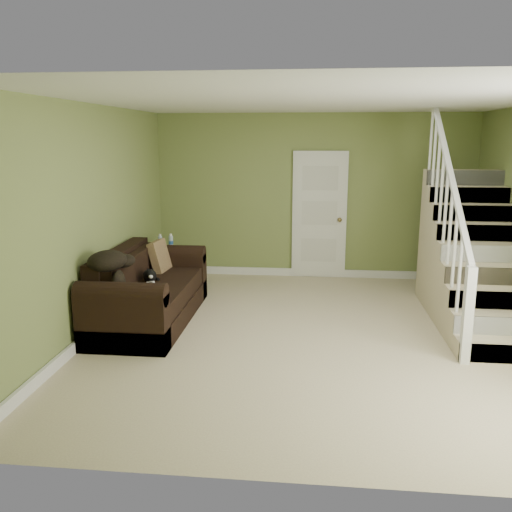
% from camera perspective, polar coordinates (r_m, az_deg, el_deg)
% --- Properties ---
extents(floor, '(5.00, 5.50, 0.01)m').
position_cam_1_polar(floor, '(6.32, 5.73, -8.30)').
color(floor, tan).
rests_on(floor, ground).
extents(ceiling, '(5.00, 5.50, 0.01)m').
position_cam_1_polar(ceiling, '(5.93, 6.29, 15.92)').
color(ceiling, white).
rests_on(ceiling, wall_back).
extents(wall_back, '(5.00, 0.04, 2.60)m').
position_cam_1_polar(wall_back, '(8.72, 6.07, 6.23)').
color(wall_back, olive).
rests_on(wall_back, floor).
extents(wall_front, '(5.00, 0.04, 2.60)m').
position_cam_1_polar(wall_front, '(3.30, 5.81, -4.02)').
color(wall_front, olive).
rests_on(wall_front, floor).
extents(wall_left, '(0.04, 5.50, 2.60)m').
position_cam_1_polar(wall_left, '(6.49, -16.69, 3.66)').
color(wall_left, olive).
rests_on(wall_left, floor).
extents(baseboard_back, '(5.00, 0.04, 0.12)m').
position_cam_1_polar(baseboard_back, '(8.91, 5.89, -1.75)').
color(baseboard_back, white).
rests_on(baseboard_back, floor).
extents(baseboard_left, '(0.04, 5.50, 0.12)m').
position_cam_1_polar(baseboard_left, '(6.77, -15.80, -6.77)').
color(baseboard_left, white).
rests_on(baseboard_left, floor).
extents(door, '(0.86, 0.12, 2.02)m').
position_cam_1_polar(door, '(8.71, 6.69, 4.26)').
color(door, white).
rests_on(door, floor).
extents(staircase, '(1.00, 2.51, 2.82)m').
position_cam_1_polar(staircase, '(7.34, 21.68, -0.98)').
color(staircase, tan).
rests_on(staircase, floor).
extents(sofa, '(0.97, 2.24, 0.89)m').
position_cam_1_polar(sofa, '(6.82, -11.45, -3.96)').
color(sofa, black).
rests_on(sofa, floor).
extents(side_table, '(0.59, 0.59, 0.83)m').
position_cam_1_polar(side_table, '(8.24, -9.29, -1.24)').
color(side_table, black).
rests_on(side_table, floor).
extents(cat, '(0.28, 0.43, 0.21)m').
position_cam_1_polar(cat, '(6.79, -11.17, -2.06)').
color(cat, black).
rests_on(cat, sofa).
extents(banana, '(0.13, 0.18, 0.05)m').
position_cam_1_polar(banana, '(6.43, -11.18, -3.39)').
color(banana, gold).
rests_on(banana, sofa).
extents(throw_pillow, '(0.24, 0.43, 0.43)m').
position_cam_1_polar(throw_pillow, '(7.35, -10.11, -0.01)').
color(throw_pillow, '#472F1C').
rests_on(throw_pillow, sofa).
extents(throw_blanket, '(0.41, 0.53, 0.22)m').
position_cam_1_polar(throw_blanket, '(6.09, -15.39, -0.48)').
color(throw_blanket, black).
rests_on(throw_blanket, sofa).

